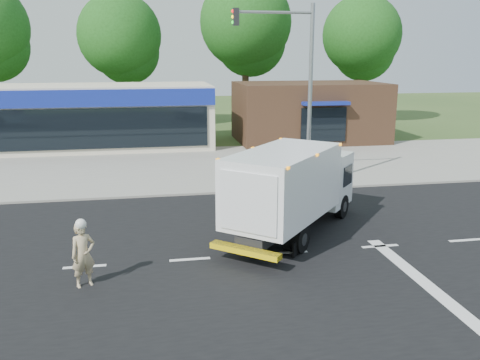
{
  "coord_description": "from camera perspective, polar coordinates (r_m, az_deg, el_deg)",
  "views": [
    {
      "loc": [
        -4.01,
        -14.01,
        5.9
      ],
      "look_at": [
        -1.02,
        2.64,
        1.7
      ],
      "focal_mm": 38.0,
      "sensor_mm": 36.0,
      "label": 1
    }
  ],
  "objects": [
    {
      "name": "emergency_worker",
      "position": [
        13.84,
        -17.21,
        -7.88
      ],
      "size": [
        0.75,
        0.65,
        1.84
      ],
      "rotation": [
        0.0,
        0.0,
        0.46
      ],
      "color": "tan",
      "rests_on": "ground"
    },
    {
      "name": "sidewalk",
      "position": [
        23.31,
        0.05,
        -0.56
      ],
      "size": [
        60.0,
        2.4,
        0.12
      ],
      "primitive_type": "cube",
      "color": "gray",
      "rests_on": "ground"
    },
    {
      "name": "ems_box_truck",
      "position": [
        16.83,
        5.93,
        -0.51
      ],
      "size": [
        5.93,
        6.49,
        2.99
      ],
      "rotation": [
        0.0,
        0.0,
        0.87
      ],
      "color": "black",
      "rests_on": "ground"
    },
    {
      "name": "lane_markings",
      "position": [
        14.96,
        11.89,
        -9.54
      ],
      "size": [
        55.2,
        7.0,
        0.01
      ],
      "color": "silver",
      "rests_on": "road_asphalt"
    },
    {
      "name": "background_trees",
      "position": [
        42.32,
        -6.13,
        15.88
      ],
      "size": [
        36.77,
        7.39,
        12.1
      ],
      "color": "#332114",
      "rests_on": "ground"
    },
    {
      "name": "brown_storefront",
      "position": [
        35.94,
        7.78,
        7.59
      ],
      "size": [
        10.0,
        6.7,
        4.0
      ],
      "color": "#382316",
      "rests_on": "ground"
    },
    {
      "name": "parking_apron",
      "position": [
        28.9,
        -2.0,
        2.18
      ],
      "size": [
        60.0,
        9.0,
        0.02
      ],
      "primitive_type": "cube",
      "color": "gray",
      "rests_on": "ground"
    },
    {
      "name": "traffic_signal_pole",
      "position": [
        22.55,
        6.34,
        11.38
      ],
      "size": [
        3.51,
        0.25,
        8.0
      ],
      "color": "gray",
      "rests_on": "ground"
    },
    {
      "name": "road_asphalt",
      "position": [
        15.72,
        5.42,
        -8.15
      ],
      "size": [
        60.0,
        14.0,
        0.02
      ],
      "primitive_type": "cube",
      "color": "black",
      "rests_on": "ground"
    },
    {
      "name": "retail_strip_mall",
      "position": [
        34.52,
        -18.56,
        6.76
      ],
      "size": [
        18.0,
        6.2,
        4.0
      ],
      "color": "beige",
      "rests_on": "ground"
    },
    {
      "name": "ground",
      "position": [
        15.72,
        5.42,
        -8.17
      ],
      "size": [
        120.0,
        120.0,
        0.0
      ],
      "primitive_type": "plane",
      "color": "#385123",
      "rests_on": "ground"
    }
  ]
}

